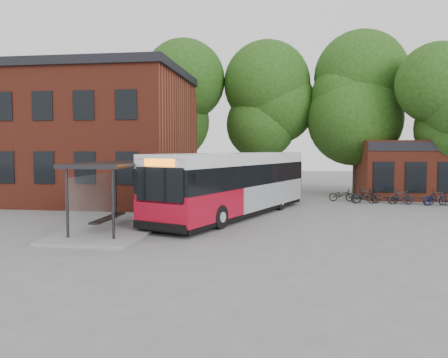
# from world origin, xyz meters

# --- Properties ---
(ground) EXTENTS (100.00, 100.00, 0.00)m
(ground) POSITION_xyz_m (0.00, 0.00, 0.00)
(ground) COLOR slate
(station_building) EXTENTS (18.40, 10.40, 8.50)m
(station_building) POSITION_xyz_m (-13.00, 9.00, 4.25)
(station_building) COLOR maroon
(station_building) RESTS_ON ground
(bus_shelter) EXTENTS (3.60, 7.00, 2.90)m
(bus_shelter) POSITION_xyz_m (-4.50, -1.00, 1.45)
(bus_shelter) COLOR #2A2A2D
(bus_shelter) RESTS_ON ground
(bike_rail) EXTENTS (5.20, 0.10, 0.38)m
(bike_rail) POSITION_xyz_m (9.28, 10.00, 0.19)
(bike_rail) COLOR #2A2A2D
(bike_rail) RESTS_ON ground
(tree_0) EXTENTS (7.92, 7.92, 11.00)m
(tree_0) POSITION_xyz_m (-6.00, 16.00, 5.50)
(tree_0) COLOR #1E4412
(tree_0) RESTS_ON ground
(tree_1) EXTENTS (7.92, 7.92, 10.40)m
(tree_1) POSITION_xyz_m (1.00, 17.00, 5.20)
(tree_1) COLOR #1E4412
(tree_1) RESTS_ON ground
(tree_2) EXTENTS (7.92, 7.92, 11.00)m
(tree_2) POSITION_xyz_m (8.00, 16.00, 5.50)
(tree_2) COLOR #1E4412
(tree_2) RESTS_ON ground
(tree_3) EXTENTS (7.04, 7.04, 9.28)m
(tree_3) POSITION_xyz_m (13.00, 12.00, 4.64)
(tree_3) COLOR #1E4412
(tree_3) RESTS_ON ground
(city_bus) EXTENTS (7.18, 12.79, 3.22)m
(city_bus) POSITION_xyz_m (0.13, 3.62, 1.61)
(city_bus) COLOR #AA0B20
(city_bus) RESTS_ON ground
(bicycle_0) EXTENTS (1.60, 0.59, 0.84)m
(bicycle_0) POSITION_xyz_m (6.32, 10.69, 0.42)
(bicycle_0) COLOR black
(bicycle_0) RESTS_ON ground
(bicycle_1) EXTENTS (1.69, 0.57, 1.00)m
(bicycle_1) POSITION_xyz_m (7.57, 9.58, 0.50)
(bicycle_1) COLOR black
(bicycle_1) RESTS_ON ground
(bicycle_2) EXTENTS (1.86, 0.85, 0.94)m
(bicycle_2) POSITION_xyz_m (7.76, 9.91, 0.47)
(bicycle_2) COLOR black
(bicycle_2) RESTS_ON ground
(bicycle_3) EXTENTS (1.52, 0.62, 0.89)m
(bicycle_3) POSITION_xyz_m (9.69, 9.46, 0.44)
(bicycle_3) COLOR black
(bicycle_3) RESTS_ON ground
(bicycle_5) EXTENTS (1.65, 0.79, 0.96)m
(bicycle_5) POSITION_xyz_m (9.81, 9.64, 0.48)
(bicycle_5) COLOR black
(bicycle_5) RESTS_ON ground
(bicycle_6) EXTENTS (1.71, 1.07, 0.85)m
(bicycle_6) POSITION_xyz_m (11.67, 9.31, 0.42)
(bicycle_6) COLOR #030C39
(bicycle_6) RESTS_ON ground
(bicycle_7) EXTENTS (1.70, 0.60, 1.00)m
(bicycle_7) POSITION_xyz_m (11.82, 9.23, 0.50)
(bicycle_7) COLOR black
(bicycle_7) RESTS_ON ground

